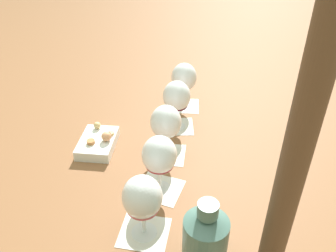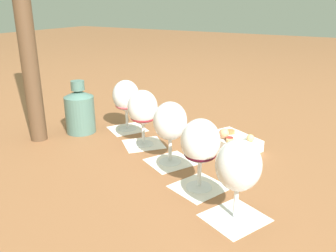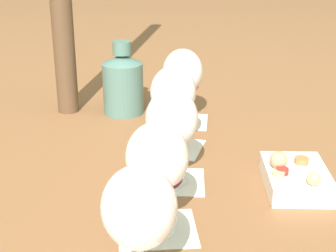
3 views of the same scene
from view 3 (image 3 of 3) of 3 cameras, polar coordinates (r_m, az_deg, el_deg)
The scene contains 12 objects.
ground_plane at distance 0.95m, azimuth -0.06°, elevation -6.09°, with size 8.00×8.00×0.00m, color brown.
tasting_card_0 at distance 1.23m, azimuth 1.57°, elevation 0.54°, with size 0.16×0.16×0.00m.
tasting_card_1 at distance 1.08m, azimuth 0.55°, elevation -2.35°, with size 0.16×0.16×0.00m.
tasting_card_2 at distance 0.94m, azimuth 0.40°, elevation -6.14°, with size 0.15×0.16×0.00m.
tasting_card_3 at distance 0.81m, azimuth -1.16°, elevation -11.33°, with size 0.14×0.15×0.00m.
wine_glass_0 at distance 1.19m, azimuth 1.63°, elevation 5.69°, with size 0.09×0.09×0.17m.
wine_glass_1 at distance 1.04m, azimuth 0.57°, elevation 3.39°, with size 0.09×0.09×0.17m.
wine_glass_2 at distance 0.90m, azimuth 0.42°, elevation 0.32°, with size 0.09×0.09×0.17m.
wine_glass_3 at distance 0.75m, azimuth -1.22°, elevation -3.99°, with size 0.09×0.09×0.17m.
wine_glass_4 at distance 0.63m, azimuth -3.20°, elevation -9.63°, with size 0.09×0.09×0.17m.
ceramic_vase at distance 1.27m, azimuth -5.02°, elevation 4.82°, with size 0.10×0.10×0.18m.
snack_dish at distance 0.95m, azimuth 13.95°, elevation -5.51°, with size 0.19×0.17×0.07m.
Camera 3 is at (0.76, -0.37, 0.44)m, focal length 55.00 mm.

